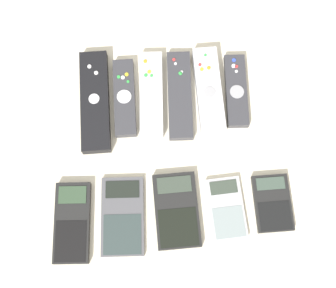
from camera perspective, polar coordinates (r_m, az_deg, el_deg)
name	(u,v)px	position (r m, az deg, el deg)	size (l,w,h in m)	color
ground_plane	(169,161)	(0.95, 0.14, -2.06)	(3.00, 3.00, 0.00)	beige
remote_0	(95,101)	(0.99, -8.90, 5.15)	(0.06, 0.22, 0.03)	black
remote_1	(125,98)	(0.99, -5.32, 5.63)	(0.05, 0.17, 0.02)	#333338
remote_2	(151,94)	(0.98, -2.05, 6.09)	(0.06, 0.19, 0.02)	silver
remote_3	(180,95)	(0.98, 1.44, 5.96)	(0.06, 0.19, 0.02)	#333338
remote_4	(209,90)	(0.99, 4.98, 6.55)	(0.05, 0.19, 0.03)	silver
remote_5	(236,91)	(1.00, 8.31, 6.45)	(0.05, 0.16, 0.02)	#333338
calculator_0	(72,223)	(0.94, -11.60, -9.37)	(0.08, 0.16, 0.02)	black
calculator_1	(123,216)	(0.93, -5.56, -8.75)	(0.09, 0.16, 0.01)	#4C4C51
calculator_2	(177,210)	(0.92, 1.05, -8.11)	(0.09, 0.15, 0.02)	black
calculator_3	(226,208)	(0.93, 7.14, -7.78)	(0.07, 0.12, 0.01)	#B2B2B7
calculator_4	(272,203)	(0.95, 12.62, -7.05)	(0.07, 0.11, 0.01)	black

